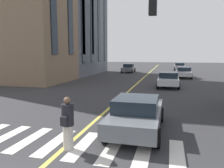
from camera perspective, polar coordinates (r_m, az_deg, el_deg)
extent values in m
cube|color=#D8C64C|center=(23.86, 6.78, 0.43)|extent=(80.00, 0.16, 0.01)
cube|color=silver|center=(7.22, 16.31, -17.16)|extent=(2.40, 0.45, 0.01)
cube|color=silver|center=(7.24, 8.03, -16.81)|extent=(2.40, 0.45, 0.01)
cube|color=silver|center=(7.41, 0.01, -16.15)|extent=(2.40, 0.45, 0.01)
cube|color=silver|center=(7.70, -7.47, -15.26)|extent=(2.40, 0.45, 0.01)
cube|color=silver|center=(8.11, -14.24, -14.23)|extent=(2.40, 0.45, 0.01)
cube|color=silver|center=(8.61, -20.24, -13.15)|extent=(2.40, 0.45, 0.01)
cube|color=silver|center=(9.20, -25.48, -12.08)|extent=(2.40, 0.45, 0.01)
cube|color=silver|center=(21.09, 14.22, 0.91)|extent=(4.40, 1.80, 0.55)
cube|color=#19232D|center=(20.82, 14.26, 2.28)|extent=(1.85, 1.58, 0.50)
cylinder|color=black|center=(22.58, 12.04, 0.71)|extent=(0.64, 0.22, 0.64)
cylinder|color=black|center=(22.58, 16.42, 0.56)|extent=(0.64, 0.22, 0.64)
cylinder|color=black|center=(19.71, 11.64, -0.28)|extent=(0.64, 0.22, 0.64)
cylinder|color=black|center=(19.70, 16.66, -0.45)|extent=(0.64, 0.22, 0.64)
cube|color=#B7BABF|center=(43.45, 16.88, 4.19)|extent=(4.40, 1.80, 0.55)
cube|color=#19232D|center=(43.20, 16.92, 4.87)|extent=(1.85, 1.58, 0.50)
cylinder|color=black|center=(44.89, 15.69, 3.99)|extent=(0.64, 0.22, 0.64)
cylinder|color=black|center=(44.95, 17.90, 3.91)|extent=(0.64, 0.22, 0.64)
cylinder|color=black|center=(41.99, 15.76, 3.75)|extent=(0.64, 0.22, 0.64)
cylinder|color=black|center=(42.06, 18.11, 3.66)|extent=(0.64, 0.22, 0.64)
cube|color=slate|center=(36.64, 4.23, 3.88)|extent=(3.90, 1.75, 0.55)
cube|color=#19232D|center=(36.80, 4.29, 4.75)|extent=(1.64, 1.54, 0.55)
cylinder|color=black|center=(35.25, 5.19, 3.27)|extent=(0.60, 0.21, 0.60)
cylinder|color=black|center=(35.57, 2.51, 3.34)|extent=(0.60, 0.21, 0.60)
cylinder|color=black|center=(37.79, 5.83, 3.56)|extent=(0.60, 0.21, 0.60)
cylinder|color=black|center=(38.08, 3.33, 3.62)|extent=(0.60, 0.21, 0.60)
cube|color=slate|center=(8.85, 6.40, -8.12)|extent=(4.40, 1.80, 0.55)
cube|color=#19232D|center=(8.51, 6.23, -5.12)|extent=(1.85, 1.58, 0.50)
cylinder|color=black|center=(10.45, 2.80, -7.18)|extent=(0.64, 0.22, 0.64)
cylinder|color=black|center=(10.25, 12.38, -7.65)|extent=(0.64, 0.22, 0.64)
cylinder|color=black|center=(7.76, -1.71, -12.53)|extent=(0.64, 0.22, 0.64)
cylinder|color=black|center=(7.49, 11.45, -13.44)|extent=(0.64, 0.22, 0.64)
cube|color=silver|center=(29.74, 17.85, 2.69)|extent=(4.40, 1.80, 0.55)
cube|color=#19232D|center=(29.49, 17.92, 3.67)|extent=(1.85, 1.58, 0.50)
cylinder|color=black|center=(31.18, 16.10, 2.46)|extent=(0.64, 0.22, 0.64)
cylinder|color=black|center=(31.27, 19.27, 2.35)|extent=(0.64, 0.22, 0.64)
cylinder|color=black|center=(28.29, 16.24, 1.95)|extent=(0.64, 0.22, 0.64)
cylinder|color=black|center=(28.39, 19.73, 1.83)|extent=(0.64, 0.22, 0.64)
cylinder|color=beige|center=(7.32, -11.15, -13.30)|extent=(0.32, 0.32, 0.80)
cylinder|color=black|center=(7.09, -11.31, -7.72)|extent=(0.38, 0.38, 0.68)
sphere|color=brown|center=(6.98, -11.41, -4.16)|extent=(0.22, 0.22, 0.22)
cube|color=black|center=(6.91, -12.20, -9.32)|extent=(0.12, 0.20, 0.28)
cube|color=black|center=(9.29, 10.44, 19.69)|extent=(0.36, 0.30, 0.90)
sphere|color=gold|center=(9.29, 10.44, 19.69)|extent=(0.18, 0.18, 0.18)
sphere|color=green|center=(9.23, 10.39, 17.87)|extent=(0.18, 0.18, 0.18)
cube|color=slate|center=(36.16, -14.64, 13.32)|extent=(12.75, 13.39, 13.39)
cube|color=#19232D|center=(29.02, -7.34, 15.49)|extent=(1.10, 0.10, 10.18)
cube|color=#19232D|center=(31.97, -5.14, 14.79)|extent=(1.10, 0.10, 10.18)
cube|color=#19232D|center=(34.97, -3.32, 14.19)|extent=(1.10, 0.10, 10.18)
cube|color=#19232D|center=(38.00, -1.80, 13.68)|extent=(1.10, 0.10, 10.18)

